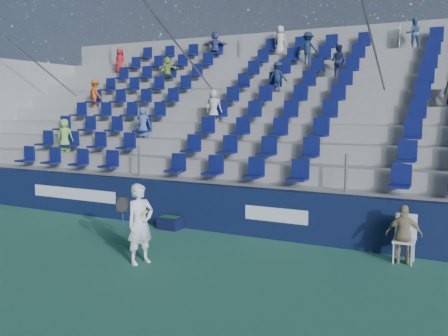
% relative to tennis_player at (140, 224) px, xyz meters
% --- Properties ---
extents(ground, '(70.00, 70.00, 0.00)m').
position_rel_tennis_player_xyz_m(ground, '(0.26, -0.02, -0.83)').
color(ground, '#317459').
rests_on(ground, ground).
extents(sponsor_wall, '(24.00, 0.32, 1.20)m').
position_rel_tennis_player_xyz_m(sponsor_wall, '(0.27, 3.13, -0.22)').
color(sponsor_wall, '#101A3D').
rests_on(sponsor_wall, ground).
extents(grandstand, '(24.00, 8.17, 6.63)m').
position_rel_tennis_player_xyz_m(grandstand, '(0.26, 8.22, 1.31)').
color(grandstand, '#9A9A95').
rests_on(grandstand, ground).
extents(tennis_player, '(0.69, 0.70, 1.64)m').
position_rel_tennis_player_xyz_m(tennis_player, '(0.00, 0.00, 0.00)').
color(tennis_player, white).
rests_on(tennis_player, ground).
extents(line_judge_chair, '(0.45, 0.46, 0.99)m').
position_rel_tennis_player_xyz_m(line_judge_chair, '(4.75, 2.63, -0.26)').
color(line_judge_chair, white).
rests_on(line_judge_chair, ground).
extents(line_judge, '(0.75, 0.42, 1.21)m').
position_rel_tennis_player_xyz_m(line_judge, '(4.75, 2.48, -0.22)').
color(line_judge, tan).
rests_on(line_judge, ground).
extents(ball_bin, '(0.61, 0.42, 0.34)m').
position_rel_tennis_player_xyz_m(ball_bin, '(-1.12, 2.73, -0.64)').
color(ball_bin, black).
rests_on(ball_bin, ground).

